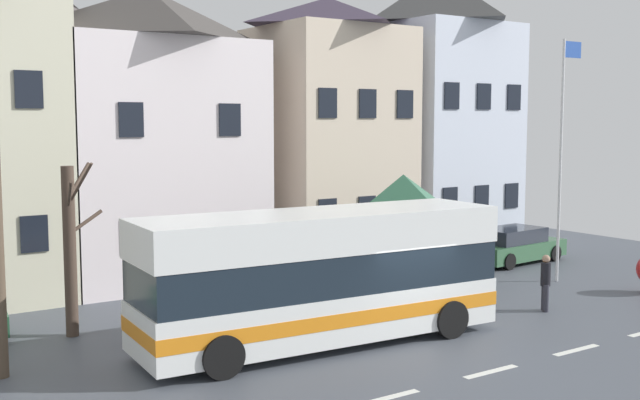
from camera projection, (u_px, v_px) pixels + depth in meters
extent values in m
cube|color=#484D56|center=(416.00, 346.00, 19.72)|extent=(40.00, 60.00, 0.06)
cube|color=silver|center=(388.00, 398.00, 15.92)|extent=(1.60, 0.20, 0.01)
cube|color=silver|center=(491.00, 372.00, 17.58)|extent=(1.60, 0.20, 0.01)
cube|color=silver|center=(576.00, 350.00, 19.24)|extent=(1.60, 0.20, 0.01)
cube|color=black|center=(34.00, 234.00, 22.94)|extent=(0.80, 0.06, 1.10)
cube|color=black|center=(29.00, 89.00, 22.51)|extent=(0.80, 0.06, 1.10)
cube|color=white|center=(152.00, 161.00, 27.64)|extent=(6.94, 5.35, 8.48)
pyramid|color=#423E3B|center=(149.00, 15.00, 27.12)|extent=(6.94, 5.35, 1.81)
cube|color=black|center=(134.00, 236.00, 24.67)|extent=(0.80, 0.06, 1.10)
cube|color=black|center=(231.00, 227.00, 26.59)|extent=(0.80, 0.06, 1.10)
cube|color=black|center=(131.00, 120.00, 24.29)|extent=(0.80, 0.06, 1.10)
cube|color=black|center=(230.00, 120.00, 26.21)|extent=(0.80, 0.06, 1.10)
cube|color=beige|center=(328.00, 145.00, 31.77)|extent=(5.52, 5.29, 9.39)
pyramid|color=#3F3548|center=(328.00, 13.00, 31.22)|extent=(5.52, 5.29, 1.24)
cube|color=black|center=(328.00, 213.00, 28.79)|extent=(0.80, 0.06, 1.10)
cube|color=black|center=(367.00, 210.00, 29.81)|extent=(0.80, 0.06, 1.10)
cube|color=black|center=(404.00, 207.00, 30.82)|extent=(0.80, 0.06, 1.10)
cube|color=black|center=(328.00, 103.00, 28.37)|extent=(0.80, 0.06, 1.10)
cube|color=black|center=(368.00, 104.00, 29.39)|extent=(0.80, 0.06, 1.10)
cube|color=black|center=(405.00, 104.00, 30.41)|extent=(0.80, 0.06, 1.10)
cube|color=silver|center=(438.00, 136.00, 35.30)|extent=(5.54, 5.62, 9.95)
cube|color=black|center=(450.00, 200.00, 32.19)|extent=(0.80, 0.06, 1.10)
cube|color=black|center=(482.00, 198.00, 33.21)|extent=(0.80, 0.06, 1.10)
cube|color=black|center=(512.00, 196.00, 34.23)|extent=(0.80, 0.06, 1.10)
cube|color=black|center=(452.00, 96.00, 31.75)|extent=(0.80, 0.06, 1.10)
cube|color=black|center=(484.00, 97.00, 32.77)|extent=(0.80, 0.06, 1.10)
cube|color=black|center=(514.00, 97.00, 33.79)|extent=(0.80, 0.06, 1.10)
cube|color=white|center=(321.00, 311.00, 19.68)|extent=(9.64, 3.14, 1.20)
cube|color=orange|center=(321.00, 309.00, 19.67)|extent=(9.66, 3.17, 0.36)
cube|color=#19232D|center=(321.00, 269.00, 19.57)|extent=(9.54, 3.10, 1.01)
cube|color=white|center=(321.00, 231.00, 19.47)|extent=(9.64, 3.14, 0.95)
cube|color=#19232D|center=(466.00, 253.00, 21.95)|extent=(0.19, 2.14, 0.97)
cylinder|color=black|center=(396.00, 300.00, 22.39)|extent=(1.02, 0.34, 1.00)
cylinder|color=black|center=(451.00, 319.00, 20.28)|extent=(1.02, 0.34, 1.00)
cylinder|color=black|center=(183.00, 331.00, 19.16)|extent=(1.02, 0.34, 1.00)
cylinder|color=black|center=(222.00, 357.00, 17.05)|extent=(1.02, 0.34, 1.00)
cylinder|color=#473D33|center=(333.00, 255.00, 25.89)|extent=(0.14, 0.14, 2.40)
cylinder|color=#473D33|center=(408.00, 246.00, 27.71)|extent=(0.14, 0.14, 2.40)
cylinder|color=#473D33|center=(395.00, 271.00, 23.16)|extent=(0.14, 0.14, 2.40)
cylinder|color=#473D33|center=(475.00, 260.00, 24.98)|extent=(0.14, 0.14, 2.40)
pyramid|color=#306548|center=(403.00, 198.00, 25.23)|extent=(3.60, 3.60, 1.54)
cube|color=#2C5737|center=(514.00, 250.00, 31.15)|extent=(4.65, 2.26, 0.66)
cube|color=#1E232D|center=(511.00, 235.00, 30.95)|extent=(2.84, 1.88, 0.57)
cylinder|color=black|center=(518.00, 248.00, 32.79)|extent=(0.66, 0.26, 0.64)
cylinder|color=black|center=(555.00, 253.00, 31.41)|extent=(0.66, 0.26, 0.64)
cylinder|color=black|center=(472.00, 255.00, 30.94)|extent=(0.66, 0.26, 0.64)
cylinder|color=black|center=(509.00, 262.00, 29.55)|extent=(0.66, 0.26, 0.64)
cube|color=slate|center=(416.00, 260.00, 28.93)|extent=(4.11, 2.15, 0.63)
cube|color=#1E232D|center=(412.00, 246.00, 28.75)|extent=(2.51, 1.78, 0.48)
cylinder|color=black|center=(423.00, 258.00, 30.42)|extent=(0.66, 0.26, 0.64)
cylinder|color=black|center=(456.00, 264.00, 29.12)|extent=(0.66, 0.26, 0.64)
cylinder|color=black|center=(375.00, 265.00, 28.77)|extent=(0.66, 0.26, 0.64)
cylinder|color=black|center=(408.00, 272.00, 27.47)|extent=(0.66, 0.26, 0.64)
cylinder|color=black|center=(396.00, 296.00, 23.42)|extent=(0.12, 0.12, 0.78)
cylinder|color=black|center=(389.00, 296.00, 23.44)|extent=(0.12, 0.12, 0.78)
cylinder|color=#7F6B56|center=(393.00, 276.00, 23.37)|extent=(0.32, 0.32, 0.58)
sphere|color=tan|center=(393.00, 263.00, 23.33)|extent=(0.23, 0.23, 0.23)
cylinder|color=#2D2D38|center=(544.00, 297.00, 23.25)|extent=(0.17, 0.17, 0.82)
cylinder|color=#2D2D38|center=(546.00, 298.00, 23.05)|extent=(0.17, 0.17, 0.82)
cylinder|color=black|center=(546.00, 274.00, 23.08)|extent=(0.29, 0.29, 0.70)
sphere|color=#9E7A60|center=(546.00, 259.00, 23.03)|extent=(0.24, 0.24, 0.24)
cube|color=#473828|center=(353.00, 270.00, 27.25)|extent=(1.79, 0.45, 0.08)
cube|color=#473828|center=(349.00, 263.00, 27.41)|extent=(1.79, 0.06, 0.40)
cube|color=#2D2D33|center=(334.00, 279.00, 26.82)|extent=(0.08, 0.36, 0.45)
cube|color=#2D2D33|center=(371.00, 274.00, 27.72)|extent=(0.08, 0.36, 0.45)
cylinder|color=silver|center=(560.00, 162.00, 27.05)|extent=(0.10, 0.10, 8.49)
cube|color=#264CA5|center=(572.00, 50.00, 26.90)|extent=(0.90, 0.03, 0.56)
cylinder|color=#47382D|center=(70.00, 252.00, 20.28)|extent=(0.33, 0.33, 4.51)
cylinder|color=#47382D|center=(80.00, 185.00, 19.77)|extent=(0.42, 1.07, 1.17)
cylinder|color=#47382D|center=(79.00, 181.00, 20.55)|extent=(0.86, 0.73, 0.93)
cylinder|color=#47382D|center=(70.00, 195.00, 19.48)|extent=(0.38, 1.41, 0.82)
cylinder|color=#47382D|center=(86.00, 222.00, 20.56)|extent=(1.01, 0.35, 0.61)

